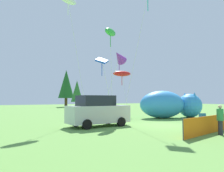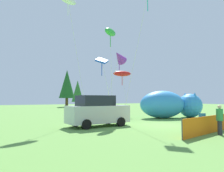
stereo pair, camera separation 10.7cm
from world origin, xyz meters
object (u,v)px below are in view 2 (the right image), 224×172
object	(u,v)px
inflatable_cat	(170,105)
spectator_in_green_shirt	(220,119)
kite_white_ghost	(68,1)
kite_green_fish	(110,32)
folding_chair	(202,119)
parked_car	(97,111)
kite_red_lizard	(122,74)
kite_purple_delta	(119,57)
kite_blue_box	(102,62)

from	to	relation	value
inflatable_cat	spectator_in_green_shirt	xyz separation A→B (m)	(-5.34, -8.69, -0.38)
inflatable_cat	kite_white_ghost	distance (m)	13.67
inflatable_cat	spectator_in_green_shirt	distance (m)	10.21
spectator_in_green_shirt	kite_green_fish	bearing A→B (deg)	98.65
inflatable_cat	kite_green_fish	bearing A→B (deg)	-167.71
folding_chair	kite_white_ghost	size ratio (longest dim) A/B	0.09
parked_car	kite_red_lizard	world-z (taller)	kite_red_lizard
parked_car	kite_green_fish	xyz separation A→B (m)	(2.57, 2.54, 6.69)
inflatable_cat	kite_purple_delta	xyz separation A→B (m)	(-5.12, 1.49, 4.67)
kite_blue_box	folding_chair	bearing A→B (deg)	-55.15
kite_white_ghost	kite_purple_delta	bearing A→B (deg)	0.89
parked_car	kite_red_lizard	size ratio (longest dim) A/B	0.86
parked_car	folding_chair	world-z (taller)	parked_car
spectator_in_green_shirt	kite_red_lizard	bearing A→B (deg)	78.87
spectator_in_green_shirt	kite_green_fish	distance (m)	11.51
kite_blue_box	spectator_in_green_shirt	bearing A→B (deg)	-76.01
parked_car	kite_blue_box	size ratio (longest dim) A/B	0.79
inflatable_cat	kite_red_lizard	bearing A→B (deg)	137.20
parked_car	kite_red_lizard	bearing A→B (deg)	43.26
spectator_in_green_shirt	kite_purple_delta	distance (m)	11.36
folding_chair	kite_white_ghost	xyz separation A→B (m)	(-7.10, 7.38, 9.60)
kite_white_ghost	folding_chair	bearing A→B (deg)	-46.12
folding_chair	parked_car	bearing A→B (deg)	93.02
kite_blue_box	kite_purple_delta	distance (m)	2.85
kite_purple_delta	kite_red_lizard	bearing A→B (deg)	51.97
kite_red_lizard	kite_green_fish	size ratio (longest dim) A/B	0.62
folding_chair	kite_purple_delta	bearing A→B (deg)	49.88
folding_chair	kite_blue_box	world-z (taller)	kite_blue_box
kite_purple_delta	folding_chair	bearing A→B (deg)	-75.44
kite_red_lizard	kite_white_ghost	world-z (taller)	kite_white_ghost
spectator_in_green_shirt	kite_blue_box	xyz separation A→B (m)	(-2.26, 9.06, 4.20)
inflatable_cat	kite_purple_delta	world-z (taller)	kite_purple_delta
parked_car	kite_purple_delta	size ratio (longest dim) A/B	0.66
folding_chair	inflatable_cat	distance (m)	6.80
kite_green_fish	kite_blue_box	bearing A→B (deg)	-175.59
folding_chair	kite_green_fish	bearing A→B (deg)	64.29
kite_purple_delta	kite_green_fish	xyz separation A→B (m)	(-1.61, -1.05, 1.83)
parked_car	kite_green_fish	bearing A→B (deg)	42.58
spectator_in_green_shirt	kite_purple_delta	bearing A→B (deg)	88.76
spectator_in_green_shirt	kite_red_lizard	xyz separation A→B (m)	(2.60, 13.22, 3.86)
folding_chair	kite_blue_box	bearing A→B (deg)	70.17
kite_purple_delta	parked_car	bearing A→B (deg)	-139.32
spectator_in_green_shirt	inflatable_cat	bearing A→B (deg)	58.41
parked_car	kite_green_fish	world-z (taller)	kite_green_fish
parked_car	kite_blue_box	distance (m)	5.01
kite_blue_box	kite_white_ghost	world-z (taller)	kite_white_ghost
kite_red_lizard	kite_blue_box	bearing A→B (deg)	-139.41
parked_car	kite_white_ghost	bearing A→B (deg)	103.52
kite_red_lizard	folding_chair	bearing A→B (deg)	-92.40
folding_chair	kite_purple_delta	world-z (taller)	kite_purple_delta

